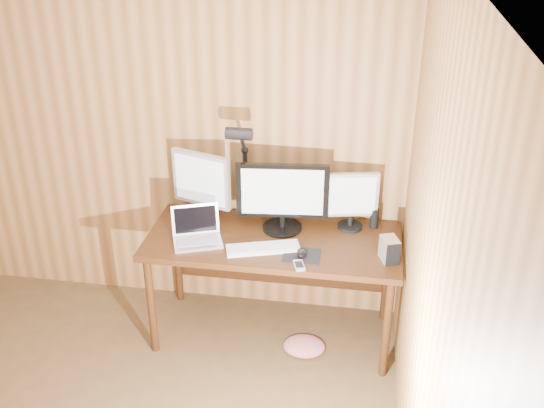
% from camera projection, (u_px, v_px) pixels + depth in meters
% --- Properties ---
extents(desk, '(1.60, 0.70, 0.75)m').
position_uv_depth(desk, '(275.00, 249.00, 4.13)').
color(desk, '#361C0B').
rests_on(desk, floor).
extents(monitor_center, '(0.58, 0.25, 0.46)m').
position_uv_depth(monitor_center, '(282.00, 196.00, 4.01)').
color(monitor_center, black).
rests_on(monitor_center, desk).
extents(monitor_left, '(0.41, 0.20, 0.47)m').
position_uv_depth(monitor_left, '(201.00, 184.00, 4.13)').
color(monitor_left, black).
rests_on(monitor_left, desk).
extents(monitor_right, '(0.34, 0.16, 0.39)m').
position_uv_depth(monitor_right, '(351.00, 199.00, 4.04)').
color(monitor_right, black).
rests_on(monitor_right, desk).
extents(laptop, '(0.36, 0.32, 0.21)m').
position_uv_depth(laptop, '(197.00, 232.00, 3.97)').
color(laptop, silver).
rests_on(laptop, desk).
extents(keyboard, '(0.47, 0.26, 0.02)m').
position_uv_depth(keyboard, '(263.00, 248.00, 3.88)').
color(keyboard, white).
rests_on(keyboard, desk).
extents(mousepad, '(0.22, 0.18, 0.00)m').
position_uv_depth(mousepad, '(302.00, 255.00, 3.82)').
color(mousepad, black).
rests_on(mousepad, desk).
extents(mouse, '(0.08, 0.11, 0.04)m').
position_uv_depth(mouse, '(302.00, 253.00, 3.82)').
color(mouse, black).
rests_on(mouse, mousepad).
extents(hard_drive, '(0.13, 0.15, 0.14)m').
position_uv_depth(hard_drive, '(389.00, 249.00, 3.75)').
color(hard_drive, silver).
rests_on(hard_drive, desk).
extents(phone, '(0.09, 0.12, 0.02)m').
position_uv_depth(phone, '(299.00, 265.00, 3.72)').
color(phone, silver).
rests_on(phone, desk).
extents(speaker, '(0.06, 0.06, 0.13)m').
position_uv_depth(speaker, '(374.00, 218.00, 4.11)').
color(speaker, black).
rests_on(speaker, desk).
extents(desk_lamp, '(0.16, 0.24, 0.72)m').
position_uv_depth(desk_lamp, '(242.00, 158.00, 4.03)').
color(desk_lamp, black).
rests_on(desk_lamp, desk).
extents(fabric_pile, '(0.29, 0.24, 0.09)m').
position_uv_depth(fabric_pile, '(304.00, 346.00, 4.16)').
color(fabric_pile, '#C35E69').
rests_on(fabric_pile, floor).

